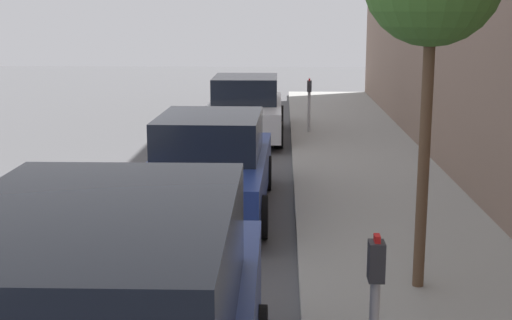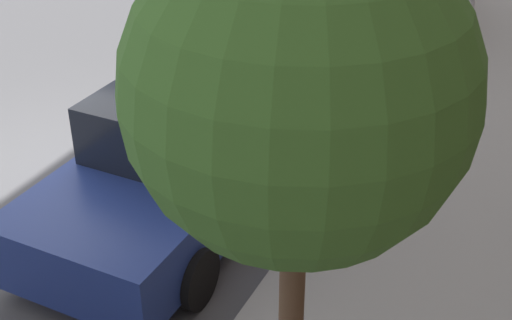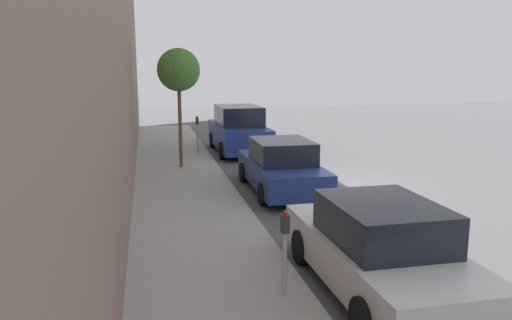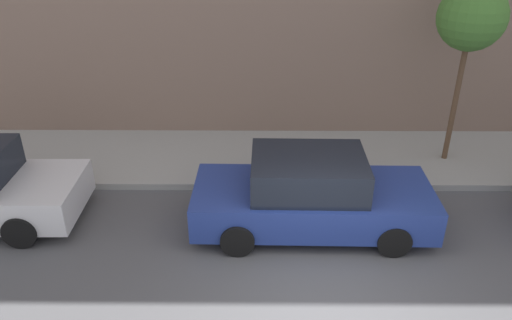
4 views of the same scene
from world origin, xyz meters
TOP-DOWN VIEW (x-y plane):
  - ground_plane at (0.00, 0.00)m, footprint 60.00×60.00m
  - sidewalk at (4.94, 0.00)m, footprint 2.88×32.00m
  - parked_sedan_second at (2.14, 0.03)m, footprint 1.92×4.53m
  - street_tree at (4.82, -3.47)m, footprint 1.46×1.46m

SIDE VIEW (x-z plane):
  - ground_plane at x=0.00m, z-range 0.00..0.00m
  - sidewalk at x=4.94m, z-range 0.00..0.15m
  - parked_sedan_second at x=2.14m, z-range -0.04..1.50m
  - street_tree at x=4.82m, z-range 1.44..5.52m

